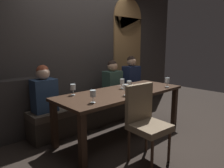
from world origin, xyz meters
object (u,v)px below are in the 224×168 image
dining_table (122,96)px  wine_glass_center_back (73,88)px  chair_near_side (145,118)px  wine_glass_near_right (126,88)px  wine_glass_far_left (122,82)px  wine_glass_end_left (93,94)px  diner_bearded (113,79)px  wine_glass_far_right (129,84)px  diner_redhead (44,90)px  fork_on_table (122,86)px  wine_glass_near_left (167,81)px  banquette_bench (96,111)px  dessert_plate (129,85)px  diner_far_end (131,75)px

dining_table → wine_glass_center_back: size_ratio=13.41×
chair_near_side → wine_glass_near_right: bearing=72.3°
wine_glass_far_left → wine_glass_end_left: size_ratio=1.00×
diner_bearded → wine_glass_far_right: 0.87m
diner_redhead → wine_glass_near_right: (0.82, -0.95, 0.06)m
chair_near_side → fork_on_table: bearing=58.9°
wine_glass_near_left → wine_glass_end_left: same height
wine_glass_end_left → dining_table: bearing=15.8°
wine_glass_far_left → fork_on_table: wine_glass_far_left is taller
banquette_bench → wine_glass_center_back: size_ratio=15.24×
dessert_plate → banquette_bench: bearing=132.6°
banquette_bench → wine_glass_center_back: wine_glass_center_back is taller
diner_bearded → wine_glass_far_left: bearing=-118.4°
wine_glass_end_left → fork_on_table: 1.15m
dining_table → fork_on_table: size_ratio=12.94×
wine_glass_far_left → wine_glass_center_back: 0.89m
diner_bearded → wine_glass_far_right: bearing=-115.2°
chair_near_side → wine_glass_far_right: 0.83m
wine_glass_far_left → wine_glass_near_left: size_ratio=1.00×
diner_far_end → wine_glass_center_back: bearing=-166.7°
wine_glass_far_right → wine_glass_center_back: bearing=155.3°
banquette_bench → chair_near_side: size_ratio=2.55×
diner_redhead → banquette_bench: bearing=-0.8°
fork_on_table → wine_glass_near_right: bearing=-150.9°
dessert_plate → fork_on_table: (-0.14, 0.03, -0.01)m
wine_glass_far_right → wine_glass_far_left: size_ratio=1.00×
wine_glass_far_left → wine_glass_center_back: (-0.87, 0.16, -0.00)m
wine_glass_center_back → wine_glass_near_right: (0.56, -0.55, 0.00)m
dining_table → chair_near_side: size_ratio=2.24×
wine_glass_near_right → diner_bearded: bearing=56.8°
wine_glass_far_left → wine_glass_end_left: (-0.91, -0.37, -0.00)m
wine_glass_near_left → fork_on_table: size_ratio=0.96×
chair_near_side → wine_glass_near_left: 1.26m
diner_redhead → wine_glass_near_left: 2.08m
banquette_bench → diner_far_end: 1.19m
dining_table → fork_on_table: bearing=44.2°
chair_near_side → fork_on_table: (0.60, 0.99, 0.18)m
chair_near_side → wine_glass_end_left: bearing=130.7°
dining_table → wine_glass_near_right: bearing=-125.0°
diner_far_end → banquette_bench: bearing=-178.5°
dining_table → banquette_bench: size_ratio=0.88×
wine_glass_near_left → diner_bearded: bearing=109.4°
chair_near_side → wine_glass_near_right: 0.59m
banquette_bench → wine_glass_far_left: size_ratio=15.24×
diner_redhead → wine_glass_near_left: diner_redhead is taller
banquette_bench → wine_glass_center_back: 1.03m
dining_table → wine_glass_center_back: (-0.72, 0.31, 0.20)m
diner_bearded → dessert_plate: bearing=-94.9°
chair_near_side → diner_redhead: 1.60m
dining_table → wine_glass_far_left: 0.29m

